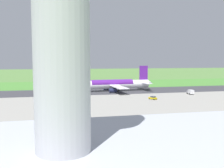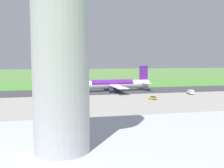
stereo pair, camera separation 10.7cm
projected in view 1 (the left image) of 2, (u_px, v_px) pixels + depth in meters
name	position (u px, v px, depth m)	size (l,w,h in m)	color
ground_plane	(120.00, 91.00, 164.44)	(800.00, 800.00, 0.00)	#547F3D
runway_asphalt	(120.00, 91.00, 164.44)	(600.00, 32.29, 0.06)	#38383D
apron_concrete	(162.00, 111.00, 100.67)	(440.00, 110.00, 0.05)	gray
grass_verge_foreground	(107.00, 85.00, 205.14)	(600.00, 80.00, 0.04)	#478534
airliner_main	(113.00, 84.00, 163.02)	(54.10, 44.22, 15.88)	white
service_truck_baggage	(190.00, 92.00, 147.82)	(2.86, 6.01, 2.65)	gray
service_car_followme	(153.00, 98.00, 128.93)	(3.56, 4.55, 1.62)	gold
service_truck_fuel	(69.00, 101.00, 114.64)	(4.94, 6.12, 2.65)	silver
no_stopping_sign	(98.00, 83.00, 205.48)	(0.60, 0.10, 2.44)	slate
traffic_cone_orange	(90.00, 85.00, 200.09)	(0.40, 0.40, 0.55)	orange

